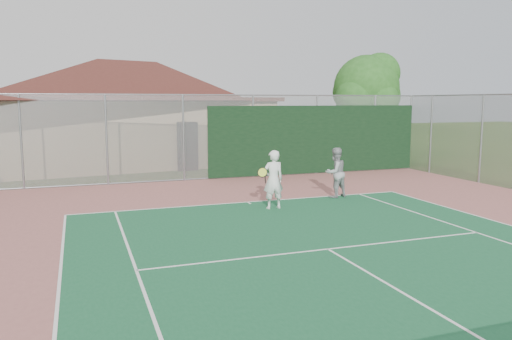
{
  "coord_description": "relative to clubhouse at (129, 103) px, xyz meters",
  "views": [
    {
      "loc": [
        -5.06,
        -3.03,
        3.23
      ],
      "look_at": [
        -0.24,
        10.4,
        1.26
      ],
      "focal_mm": 35.0,
      "sensor_mm": 36.0,
      "label": 1
    }
  ],
  "objects": [
    {
      "name": "player_grey_back",
      "position": [
        5.47,
        -12.59,
        -2.32
      ],
      "size": [
        0.95,
        0.82,
        1.68
      ],
      "rotation": [
        0.0,
        0.0,
        3.39
      ],
      "color": "#95979A",
      "rests_on": "ground"
    },
    {
      "name": "tree",
      "position": [
        12.33,
        -3.57,
        0.67
      ],
      "size": [
        4.18,
        3.96,
        5.84
      ],
      "color": "#372314",
      "rests_on": "ground"
    },
    {
      "name": "clubhouse",
      "position": [
        0.0,
        0.0,
        0.0
      ],
      "size": [
        15.49,
        11.3,
        6.23
      ],
      "rotation": [
        0.0,
        0.0,
        0.12
      ],
      "color": "tan",
      "rests_on": "ground"
    },
    {
      "name": "player_white_front",
      "position": [
        2.83,
        -13.55,
        -2.27
      ],
      "size": [
        0.99,
        0.72,
        1.77
      ],
      "rotation": [
        0.0,
        0.0,
        3.17
      ],
      "color": "white",
      "rests_on": "ground"
    },
    {
      "name": "back_fence",
      "position": [
        4.52,
        -7.28,
        -1.49
      ],
      "size": [
        20.08,
        0.11,
        3.53
      ],
      "color": "gray",
      "rests_on": "ground"
    },
    {
      "name": "side_fence_right",
      "position": [
        12.42,
        -11.76,
        -1.41
      ],
      "size": [
        0.08,
        9.0,
        3.5
      ],
      "color": "gray",
      "rests_on": "ground"
    }
  ]
}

